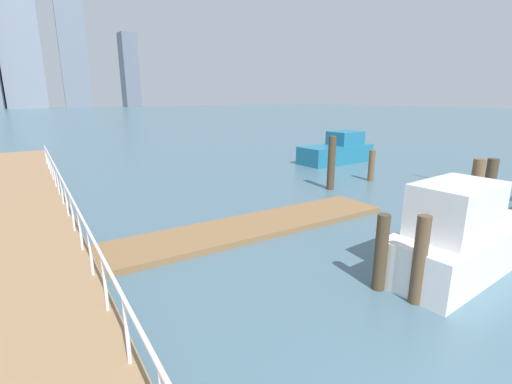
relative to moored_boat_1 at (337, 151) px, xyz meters
name	(u,v)px	position (x,y,z in m)	size (l,w,h in m)	color
ground_plane	(118,175)	(-13.00, 3.44, -0.75)	(300.00, 300.00, 0.00)	#476675
floating_dock	(247,228)	(-11.40, -7.62, -0.66)	(10.19, 2.00, 0.18)	olive
boardwalk_railing	(79,218)	(-16.15, -7.47, 0.48)	(0.06, 28.66, 1.08)	white
dock_piling_0	(331,163)	(-5.41, -5.07, 0.47)	(0.34, 0.34, 2.44)	#473826
dock_piling_1	(489,189)	(-3.85, -11.08, 0.32)	(0.35, 0.35, 2.13)	#473826
dock_piling_2	(473,208)	(-7.25, -12.28, 0.54)	(0.29, 0.29, 2.59)	brown
dock_piling_3	(381,253)	(-10.83, -12.29, 0.12)	(0.28, 0.28, 1.73)	#473826
dock_piling_4	(420,260)	(-10.63, -13.07, 0.19)	(0.27, 0.27, 1.89)	brown
dock_piling_5	(371,166)	(-2.44, -4.86, 0.03)	(0.30, 0.30, 1.56)	brown
moored_boat_1	(337,151)	(0.00, 0.00, 0.00)	(5.09, 2.22, 1.97)	#1E6B8C
moored_boat_2	(462,237)	(-8.44, -12.72, 0.10)	(5.01, 2.04, 2.27)	white
skyline_tower_3	(68,12)	(3.81, 153.31, 35.47)	(10.02, 9.50, 72.45)	slate
skyline_tower_4	(130,71)	(25.10, 152.24, 14.52)	(6.46, 6.34, 30.54)	slate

